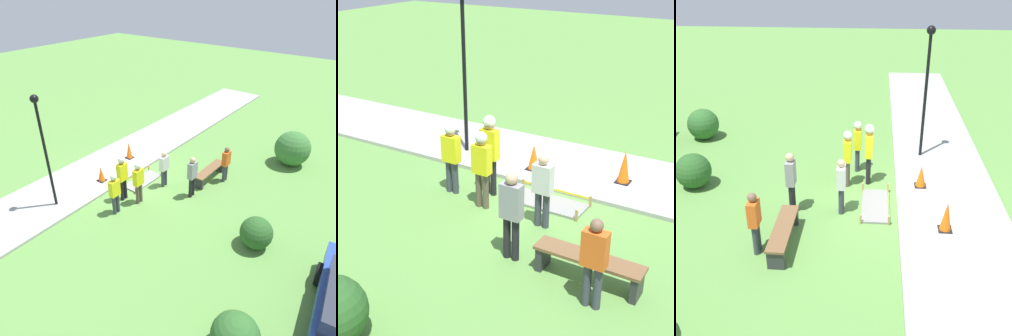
% 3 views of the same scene
% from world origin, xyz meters
% --- Properties ---
extents(ground_plane, '(60.00, 60.00, 0.00)m').
position_xyz_m(ground_plane, '(0.00, 0.00, 0.00)').
color(ground_plane, '#5B8E42').
extents(sidewalk, '(28.00, 2.94, 0.10)m').
position_xyz_m(sidewalk, '(0.00, -1.47, 0.05)').
color(sidewalk, '#9E9E99').
rests_on(sidewalk, ground_plane).
extents(wet_concrete_patch, '(1.74, 0.78, 0.27)m').
position_xyz_m(wet_concrete_patch, '(-0.23, 0.61, 0.03)').
color(wet_concrete_patch, gray).
rests_on(wet_concrete_patch, ground_plane).
extents(traffic_cone_near_patch, '(0.34, 0.34, 0.81)m').
position_xyz_m(traffic_cone_near_patch, '(-1.33, -1.16, 0.50)').
color(traffic_cone_near_patch, black).
rests_on(traffic_cone_near_patch, sidewalk).
extents(traffic_cone_far_patch, '(0.34, 0.34, 0.66)m').
position_xyz_m(traffic_cone_far_patch, '(0.86, -0.72, 0.42)').
color(traffic_cone_far_patch, black).
rests_on(traffic_cone_far_patch, sidewalk).
extents(park_bench, '(1.92, 0.44, 0.52)m').
position_xyz_m(park_bench, '(-2.10, 2.79, 0.37)').
color(park_bench, '#2D2D33').
rests_on(park_bench, ground_plane).
extents(worker_supervisor, '(0.40, 0.24, 1.68)m').
position_xyz_m(worker_supervisor, '(1.96, 1.22, 0.99)').
color(worker_supervisor, '#383D47').
rests_on(worker_supervisor, ground_plane).
extents(worker_assistant, '(0.40, 0.25, 1.76)m').
position_xyz_m(worker_assistant, '(0.95, 1.47, 1.05)').
color(worker_assistant, brown).
rests_on(worker_assistant, ground_plane).
extents(worker_trainee, '(0.40, 0.28, 1.91)m').
position_xyz_m(worker_trainee, '(1.15, 0.84, 1.16)').
color(worker_trainee, black).
rests_on(worker_trainee, ground_plane).
extents(bystander_in_orange_shirt, '(0.40, 0.22, 1.60)m').
position_xyz_m(bystander_in_orange_shirt, '(-2.41, 3.36, 0.90)').
color(bystander_in_orange_shirt, '#383D47').
rests_on(bystander_in_orange_shirt, ground_plane).
extents(bystander_in_gray_shirt, '(0.40, 0.22, 1.59)m').
position_xyz_m(bystander_in_gray_shirt, '(-0.55, 1.53, 0.89)').
color(bystander_in_gray_shirt, '#383D47').
rests_on(bystander_in_gray_shirt, ground_plane).
extents(bystander_in_white_shirt, '(0.40, 0.23, 1.75)m').
position_xyz_m(bystander_in_white_shirt, '(-0.61, 2.86, 0.99)').
color(bystander_in_white_shirt, black).
rests_on(bystander_in_white_shirt, ground_plane).
extents(lamppost_near, '(0.28, 0.28, 4.28)m').
position_xyz_m(lamppost_near, '(3.05, -0.90, 2.87)').
color(lamppost_near, black).
rests_on(lamppost_near, sidewalk).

